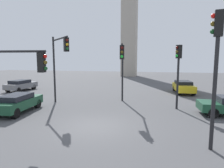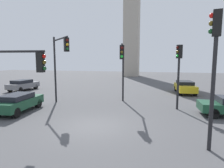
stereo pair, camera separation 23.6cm
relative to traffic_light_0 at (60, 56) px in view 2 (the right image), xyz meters
name	(u,v)px [view 2 (the right image)]	position (x,y,z in m)	size (l,w,h in m)	color
ground_plane	(94,126)	(4.34, -4.08, -4.05)	(100.99, 100.99, 0.00)	#4C4C4F
traffic_light_0	(60,56)	(0.00, 0.00, 0.00)	(2.75, 2.69, 5.73)	black
traffic_light_1	(15,71)	(0.63, -5.70, -0.87)	(3.46, 0.53, 4.50)	black
traffic_light_2	(214,56)	(9.99, -5.59, -0.11)	(0.48, 0.37, 5.69)	black
traffic_light_3	(123,61)	(4.89, 1.28, -0.38)	(0.89, 3.98, 5.04)	black
traffic_light_4	(179,65)	(9.18, 1.16, -0.64)	(0.48, 0.45, 4.87)	black
car_1	(185,87)	(10.56, 8.83, -3.30)	(2.16, 4.38, 1.37)	yellow
car_3	(19,102)	(-1.99, -2.57, -3.31)	(2.06, 4.21, 1.34)	#19472D
car_5	(23,85)	(-8.59, 5.96, -3.34)	(1.92, 4.08, 1.32)	slate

